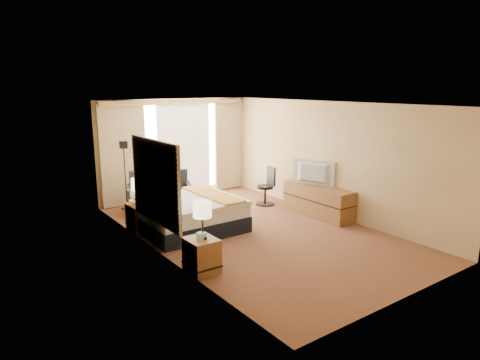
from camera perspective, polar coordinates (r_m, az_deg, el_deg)
floor at (r=8.90m, az=1.89°, el=-6.79°), size 4.20×7.00×0.02m
ceiling at (r=8.40m, az=2.02°, el=10.18°), size 4.20×7.00×0.02m
wall_back at (r=11.49m, az=-8.74°, el=4.17°), size 4.20×0.02×2.60m
wall_front at (r=6.23m, az=21.95°, el=-3.72°), size 4.20×0.02×2.60m
wall_left at (r=7.49m, az=-10.90°, el=-0.38°), size 0.02×7.00×2.60m
wall_right at (r=9.96m, az=11.61°, el=2.78°), size 0.02×7.00×2.60m
headboard at (r=7.69m, az=-11.25°, el=-0.21°), size 0.06×1.85×1.50m
nightstand_left at (r=7.01m, az=-5.15°, el=-9.91°), size 0.45×0.52×0.55m
nightstand_right at (r=9.14m, az=-13.16°, el=-4.80°), size 0.45×0.52×0.55m
media_dresser at (r=9.97m, az=10.31°, el=-2.76°), size 0.50×1.80×0.70m
window at (r=11.58m, az=-7.57°, el=4.37°), size 2.30×0.02×2.30m
curtains at (r=11.38m, az=-8.51°, el=4.65°), size 4.12×0.19×2.56m
bed at (r=8.92m, az=-6.87°, el=-4.49°), size 1.95×1.78×0.95m
loveseat at (r=10.40m, az=-10.59°, el=-2.35°), size 1.69×1.30×0.94m
floor_lamp at (r=10.50m, az=-15.16°, el=2.39°), size 0.21×0.21×1.66m
desk_chair at (r=10.74m, az=3.62°, el=-1.06°), size 0.46×0.46×0.95m
lamp_left at (r=6.74m, az=-5.06°, el=-4.02°), size 0.29×0.29×0.62m
lamp_right at (r=8.93m, az=-13.49°, el=-0.55°), size 0.26×0.26×0.55m
tissue_box at (r=6.87m, az=-5.16°, el=-7.43°), size 0.14×0.14×0.11m
telephone at (r=9.12m, az=-12.70°, el=-2.75°), size 0.23×0.19×0.08m
television at (r=9.89m, az=9.61°, el=0.94°), size 0.51×0.97×0.57m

